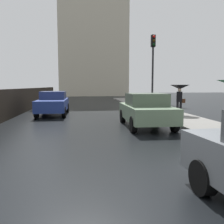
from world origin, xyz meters
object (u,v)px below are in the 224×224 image
object	(u,v)px
car_blue_near_kerb	(53,103)
traffic_light	(153,60)
car_green_far_ahead	(146,110)
pedestrian_with_umbrella_near	(180,90)

from	to	relation	value
car_blue_near_kerb	traffic_light	size ratio (longest dim) A/B	0.87
car_green_far_ahead	pedestrian_with_umbrella_near	bearing A→B (deg)	48.48
car_green_far_ahead	pedestrian_with_umbrella_near	xyz separation A→B (m)	(2.84, 3.17, 0.82)
car_blue_near_kerb	car_green_far_ahead	xyz separation A→B (m)	(4.67, -5.13, 0.00)
car_blue_near_kerb	car_green_far_ahead	world-z (taller)	car_green_far_ahead
pedestrian_with_umbrella_near	traffic_light	world-z (taller)	traffic_light
car_blue_near_kerb	car_green_far_ahead	size ratio (longest dim) A/B	1.05
car_blue_near_kerb	traffic_light	bearing A→B (deg)	178.40
car_blue_near_kerb	pedestrian_with_umbrella_near	size ratio (longest dim) A/B	2.44
car_green_far_ahead	pedestrian_with_umbrella_near	distance (m)	4.33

